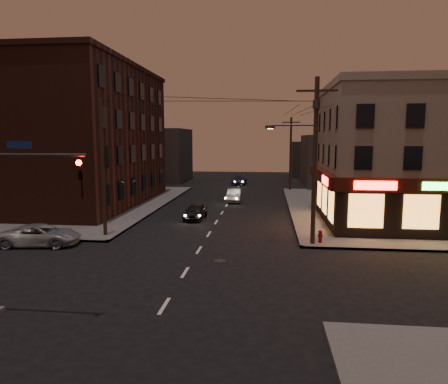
# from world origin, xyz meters

# --- Properties ---
(ground) EXTENTS (120.00, 120.00, 0.00)m
(ground) POSITION_xyz_m (0.00, 0.00, 0.00)
(ground) COLOR black
(ground) RESTS_ON ground
(sidewalk_ne) EXTENTS (24.00, 28.00, 0.15)m
(sidewalk_ne) POSITION_xyz_m (18.00, 19.00, 0.07)
(sidewalk_ne) COLOR #514F4C
(sidewalk_ne) RESTS_ON ground
(sidewalk_nw) EXTENTS (24.00, 28.00, 0.15)m
(sidewalk_nw) POSITION_xyz_m (-18.00, 19.00, 0.07)
(sidewalk_nw) COLOR #514F4C
(sidewalk_nw) RESTS_ON ground
(pizza_building) EXTENTS (15.85, 12.85, 10.50)m
(pizza_building) POSITION_xyz_m (15.93, 13.43, 5.35)
(pizza_building) COLOR gray
(pizza_building) RESTS_ON sidewalk_ne
(brick_apartment) EXTENTS (12.00, 20.00, 13.00)m
(brick_apartment) POSITION_xyz_m (-14.50, 19.00, 6.65)
(brick_apartment) COLOR #411E15
(brick_apartment) RESTS_ON sidewalk_nw
(bg_building_ne_a) EXTENTS (10.00, 12.00, 7.00)m
(bg_building_ne_a) POSITION_xyz_m (14.00, 38.00, 3.50)
(bg_building_ne_a) COLOR #3F3D3A
(bg_building_ne_a) RESTS_ON ground
(bg_building_nw) EXTENTS (9.00, 10.00, 8.00)m
(bg_building_nw) POSITION_xyz_m (-13.00, 42.00, 4.00)
(bg_building_nw) COLOR #3F3D3A
(bg_building_nw) RESTS_ON ground
(bg_building_ne_b) EXTENTS (8.00, 8.00, 6.00)m
(bg_building_ne_b) POSITION_xyz_m (12.00, 52.00, 3.00)
(bg_building_ne_b) COLOR #3F3D3A
(bg_building_ne_b) RESTS_ON ground
(utility_pole_main) EXTENTS (4.20, 0.44, 10.00)m
(utility_pole_main) POSITION_xyz_m (6.68, 5.80, 5.76)
(utility_pole_main) COLOR #382619
(utility_pole_main) RESTS_ON sidewalk_ne
(utility_pole_far) EXTENTS (0.26, 0.26, 9.00)m
(utility_pole_far) POSITION_xyz_m (6.80, 32.00, 4.65)
(utility_pole_far) COLOR #382619
(utility_pole_far) RESTS_ON sidewalk_ne
(utility_pole_west) EXTENTS (0.24, 0.24, 9.00)m
(utility_pole_west) POSITION_xyz_m (-6.80, 6.50, 4.65)
(utility_pole_west) COLOR #382619
(utility_pole_west) RESTS_ON sidewalk_nw
(suv_cross) EXTENTS (4.92, 2.67, 1.31)m
(suv_cross) POSITION_xyz_m (-9.88, 4.00, 0.66)
(suv_cross) COLOR #989CA0
(suv_cross) RESTS_ON ground
(sedan_near) EXTENTS (1.66, 3.78, 1.27)m
(sedan_near) POSITION_xyz_m (-1.84, 13.00, 0.63)
(sedan_near) COLOR black
(sedan_near) RESTS_ON ground
(sedan_mid) EXTENTS (1.67, 4.12, 1.33)m
(sedan_mid) POSITION_xyz_m (0.50, 22.48, 0.67)
(sedan_mid) COLOR slate
(sedan_mid) RESTS_ON ground
(sedan_far) EXTENTS (2.05, 4.77, 1.37)m
(sedan_far) POSITION_xyz_m (-0.05, 38.23, 0.69)
(sedan_far) COLOR #1C2239
(sedan_far) RESTS_ON ground
(fire_hydrant) EXTENTS (0.36, 0.36, 0.80)m
(fire_hydrant) POSITION_xyz_m (7.29, 6.00, 0.58)
(fire_hydrant) COLOR maroon
(fire_hydrant) RESTS_ON sidewalk_ne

